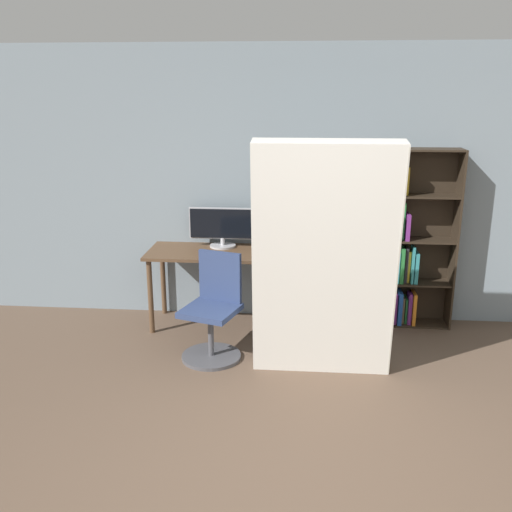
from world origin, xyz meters
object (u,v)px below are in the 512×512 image
(office_chair, at_px, (213,316))
(bookshelf, at_px, (412,247))
(mattress_near, at_px, (325,262))
(monitor, at_px, (223,226))

(office_chair, bearing_deg, bookshelf, 26.35)
(office_chair, height_order, mattress_near, mattress_near)
(monitor, bearing_deg, mattress_near, -48.84)
(monitor, distance_m, office_chair, 1.05)
(monitor, xyz_separation_m, office_chair, (0.03, -0.86, -0.60))
(bookshelf, distance_m, mattress_near, 1.46)
(office_chair, height_order, bookshelf, bookshelf)
(monitor, height_order, bookshelf, bookshelf)
(monitor, height_order, mattress_near, mattress_near)
(mattress_near, bearing_deg, bookshelf, 52.49)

